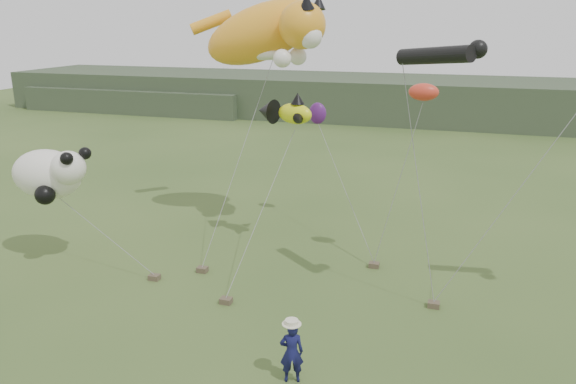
# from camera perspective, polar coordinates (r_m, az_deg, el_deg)

# --- Properties ---
(ground) EXTENTS (120.00, 120.00, 0.00)m
(ground) POSITION_cam_1_polar(r_m,az_deg,el_deg) (16.74, -0.37, -17.72)
(ground) COLOR #385123
(ground) RESTS_ON ground
(headland) EXTENTS (90.00, 13.00, 4.00)m
(headland) POSITION_cam_1_polar(r_m,az_deg,el_deg) (58.75, 10.24, 9.28)
(headland) COLOR #2D3D28
(headland) RESTS_ON ground
(festival_attendant) EXTENTS (0.76, 0.62, 1.80)m
(festival_attendant) POSITION_cam_1_polar(r_m,az_deg,el_deg) (15.88, 0.37, -15.96)
(festival_attendant) COLOR #111342
(festival_attendant) RESTS_ON ground
(sandbag_anchors) EXTENTS (10.79, 4.89, 0.21)m
(sandbag_anchors) POSITION_cam_1_polar(r_m,az_deg,el_deg) (21.40, -1.19, -9.16)
(sandbag_anchors) COLOR brown
(sandbag_anchors) RESTS_ON ground
(cat_kite) EXTENTS (6.97, 3.72, 4.02)m
(cat_kite) POSITION_cam_1_polar(r_m,az_deg,el_deg) (25.32, -1.83, 15.94)
(cat_kite) COLOR orange
(cat_kite) RESTS_ON ground
(fish_kite) EXTENTS (2.75, 1.83, 1.36)m
(fish_kite) POSITION_cam_1_polar(r_m,az_deg,el_deg) (23.21, -0.38, 8.14)
(fish_kite) COLOR #D7E113
(fish_kite) RESTS_ON ground
(tube_kites) EXTENTS (9.05, 2.48, 1.22)m
(tube_kites) POSITION_cam_1_polar(r_m,az_deg,el_deg) (18.74, 24.75, 12.33)
(tube_kites) COLOR black
(tube_kites) RESTS_ON ground
(panda_kite) EXTENTS (3.50, 2.26, 2.17)m
(panda_kite) POSITION_cam_1_polar(r_m,az_deg,el_deg) (24.16, -22.99, 1.72)
(panda_kite) COLOR white
(panda_kite) RESTS_ON ground
(misc_kites) EXTENTS (6.06, 5.02, 2.51)m
(misc_kites) POSITION_cam_1_polar(r_m,az_deg,el_deg) (23.94, 7.57, 8.82)
(misc_kites) COLOR red
(misc_kites) RESTS_ON ground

